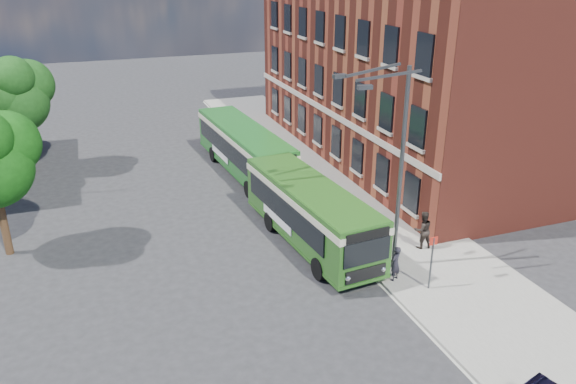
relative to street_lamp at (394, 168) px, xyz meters
name	(u,v)px	position (x,y,z in m)	size (l,w,h in m)	color
ground	(269,267)	(-4.84, 2.00, -4.79)	(120.00, 120.00, 0.00)	#272729
pavement	(336,183)	(2.16, 10.00, -4.72)	(6.00, 48.00, 0.15)	gray
kerb_line	(290,191)	(-0.89, 10.00, -4.79)	(0.12, 48.00, 0.01)	beige
brick_office	(410,53)	(9.16, 14.00, 2.18)	(12.10, 26.00, 14.20)	maroon
street_lamp	(394,168)	(0.00, 0.00, 0.00)	(2.96, 2.38, 9.00)	#3B3E41
bus_stop_sign	(432,259)	(0.76, -2.20, -3.28)	(0.35, 0.08, 2.52)	#3B3E41
bus_front	(310,209)	(-2.26, 3.45, -2.96)	(3.44, 10.14, 3.02)	#26591A
bus_rear	(244,145)	(-2.53, 13.95, -2.96)	(3.39, 11.78, 3.02)	#1C6120
pedestrian_a	(395,263)	(-0.24, -1.11, -3.86)	(0.57, 0.38, 1.57)	black
pedestrian_b	(423,230)	(2.44, 0.99, -3.72)	(0.90, 0.70, 1.85)	black
tree_right	(17,94)	(-15.53, 19.16, 0.29)	(4.44, 4.22, 7.49)	#3D2816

